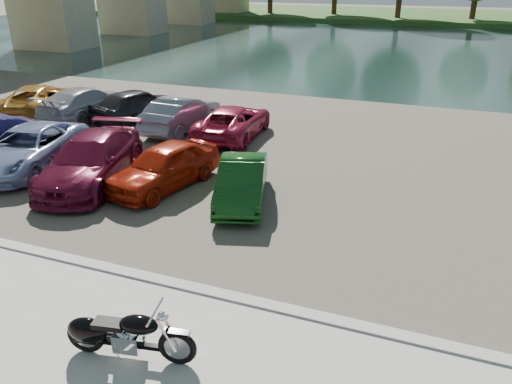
% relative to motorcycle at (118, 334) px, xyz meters
% --- Properties ---
extents(ground, '(200.00, 200.00, 0.00)m').
position_rel_motorcycle_xyz_m(ground, '(0.40, 0.24, -0.56)').
color(ground, '#595447').
rests_on(ground, ground).
extents(kerb, '(60.00, 0.30, 0.14)m').
position_rel_motorcycle_xyz_m(kerb, '(0.40, 2.24, -0.49)').
color(kerb, '#9E9B94').
rests_on(kerb, ground).
extents(parking_lot, '(60.00, 18.00, 0.04)m').
position_rel_motorcycle_xyz_m(parking_lot, '(0.40, 11.24, -0.54)').
color(parking_lot, '#474339').
rests_on(parking_lot, ground).
extents(river, '(120.00, 40.00, 0.00)m').
position_rel_motorcycle_xyz_m(river, '(0.40, 40.24, -0.56)').
color(river, '#172A27').
rests_on(river, ground).
extents(far_bank, '(120.00, 24.00, 0.60)m').
position_rel_motorcycle_xyz_m(far_bank, '(0.40, 72.24, -0.26)').
color(far_bank, '#294D1B').
rests_on(far_bank, ground).
extents(motorcycle, '(2.31, 0.84, 1.05)m').
position_rel_motorcycle_xyz_m(motorcycle, '(0.00, 0.00, 0.00)').
color(motorcycle, black).
rests_on(motorcycle, promenade).
extents(car_2, '(3.18, 5.31, 1.38)m').
position_rel_motorcycle_xyz_m(car_2, '(-8.23, 6.66, 0.17)').
color(car_2, '#7E8DB8').
rests_on(car_2, parking_lot).
extents(car_3, '(3.26, 5.45, 1.48)m').
position_rel_motorcycle_xyz_m(car_3, '(-5.45, 6.38, 0.22)').
color(car_3, '#580C26').
rests_on(car_3, parking_lot).
extents(car_4, '(2.43, 4.26, 1.36)m').
position_rel_motorcycle_xyz_m(car_4, '(-3.13, 6.86, 0.16)').
color(car_4, '#A31E0A').
rests_on(car_4, parking_lot).
extents(car_5, '(2.33, 3.93, 1.22)m').
position_rel_motorcycle_xyz_m(car_5, '(-0.50, 6.73, 0.09)').
color(car_5, '#114013').
rests_on(car_5, parking_lot).
extents(car_6, '(3.56, 5.28, 1.34)m').
position_rel_motorcycle_xyz_m(car_6, '(-13.07, 12.46, 0.15)').
color(car_6, '#BC812B').
rests_on(car_6, parking_lot).
extents(car_7, '(2.19, 4.98, 1.42)m').
position_rel_motorcycle_xyz_m(car_7, '(-10.45, 12.48, 0.19)').
color(car_7, '#96959D').
rests_on(car_7, parking_lot).
extents(car_8, '(3.00, 4.61, 1.46)m').
position_rel_motorcycle_xyz_m(car_8, '(-8.08, 12.97, 0.21)').
color(car_8, black).
rests_on(car_8, parking_lot).
extents(car_9, '(1.75, 4.36, 1.41)m').
position_rel_motorcycle_xyz_m(car_9, '(-5.55, 12.37, 0.18)').
color(car_9, slate).
rests_on(car_9, parking_lot).
extents(car_10, '(2.43, 4.74, 1.28)m').
position_rel_motorcycle_xyz_m(car_10, '(-3.16, 12.31, 0.12)').
color(car_10, '#9E1A3C').
rests_on(car_10, parking_lot).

